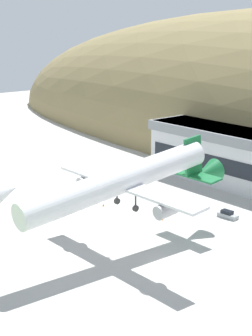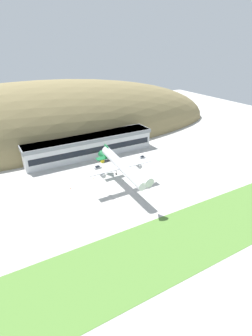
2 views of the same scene
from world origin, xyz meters
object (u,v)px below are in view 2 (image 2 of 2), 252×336
object	(u,v)px
fuel_truck	(105,159)
traffic_cone_1	(71,188)
service_car_0	(142,157)
terminal_building	(90,145)
cargo_airplane	(121,166)
traffic_cone_0	(94,179)
service_car_1	(98,167)

from	to	relation	value
fuel_truck	traffic_cone_1	world-z (taller)	fuel_truck
traffic_cone_1	service_car_0	bearing A→B (deg)	15.09
terminal_building	fuel_truck	size ratio (longest dim) A/B	13.42
cargo_airplane	traffic_cone_0	size ratio (longest dim) A/B	83.69
service_car_1	traffic_cone_0	bearing A→B (deg)	-124.06
service_car_1	fuel_truck	xyz separation A→B (m)	(8.27, 6.87, 0.83)
cargo_airplane	service_car_1	xyz separation A→B (m)	(-0.65, 28.50, -12.59)
service_car_1	traffic_cone_1	xyz separation A→B (m)	(-22.19, -15.19, -0.37)
cargo_airplane	traffic_cone_1	bearing A→B (deg)	149.77
service_car_0	fuel_truck	world-z (taller)	fuel_truck
service_car_0	service_car_1	distance (m)	31.48
terminal_building	service_car_1	bearing A→B (deg)	-100.82
traffic_cone_1	traffic_cone_0	bearing A→B (deg)	15.23
fuel_truck	terminal_building	bearing A→B (deg)	107.42
cargo_airplane	fuel_truck	bearing A→B (deg)	77.84
service_car_0	traffic_cone_1	bearing A→B (deg)	-164.91
service_car_1	fuel_truck	world-z (taller)	fuel_truck
terminal_building	traffic_cone_1	world-z (taller)	terminal_building
service_car_0	traffic_cone_0	bearing A→B (deg)	-164.96
terminal_building	fuel_truck	bearing A→B (deg)	-72.58
terminal_building	fuel_truck	distance (m)	15.72
traffic_cone_0	service_car_0	bearing A→B (deg)	15.04
service_car_0	service_car_1	size ratio (longest dim) A/B	0.87
service_car_1	traffic_cone_0	world-z (taller)	service_car_1
terminal_building	service_car_0	xyz separation A→B (m)	(27.53, -21.36, -7.03)
service_car_1	traffic_cone_1	distance (m)	26.89
terminal_building	fuel_truck	world-z (taller)	terminal_building
terminal_building	service_car_1	distance (m)	22.17
service_car_0	fuel_truck	distance (m)	24.42
cargo_airplane	service_car_1	size ratio (longest dim) A/B	10.94
cargo_airplane	traffic_cone_1	size ratio (longest dim) A/B	83.69
fuel_truck	traffic_cone_1	distance (m)	37.63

